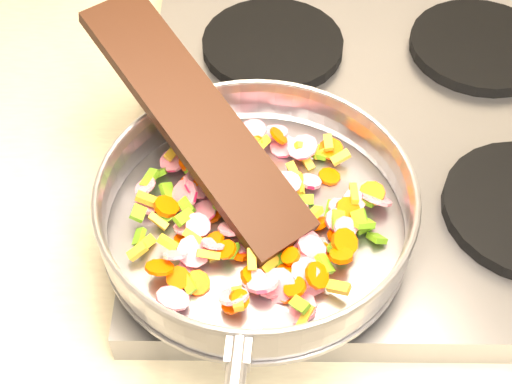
{
  "coord_description": "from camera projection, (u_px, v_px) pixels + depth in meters",
  "views": [
    {
      "loc": [
        -0.85,
        1.04,
        1.56
      ],
      "look_at": [
        -0.86,
        1.49,
        1.01
      ],
      "focal_mm": 50.0,
      "sensor_mm": 36.0,
      "label": 1
    }
  ],
  "objects": [
    {
      "name": "cooktop",
      "position": [
        385.0,
        134.0,
        0.89
      ],
      "size": [
        0.6,
        0.6,
        0.04
      ],
      "primitive_type": "cube",
      "color": "#939399",
      "rests_on": "counter_top"
    },
    {
      "name": "grate_fl",
      "position": [
        274.0,
        207.0,
        0.78
      ],
      "size": [
        0.19,
        0.19,
        0.02
      ],
      "primitive_type": "cylinder",
      "color": "black",
      "rests_on": "cooktop"
    },
    {
      "name": "grate_bl",
      "position": [
        273.0,
        45.0,
        0.96
      ],
      "size": [
        0.19,
        0.19,
        0.02
      ],
      "primitive_type": "cylinder",
      "color": "black",
      "rests_on": "cooktop"
    },
    {
      "name": "grate_br",
      "position": [
        481.0,
        46.0,
        0.96
      ],
      "size": [
        0.19,
        0.19,
        0.02
      ],
      "primitive_type": "cylinder",
      "color": "black",
      "rests_on": "cooktop"
    },
    {
      "name": "saute_pan",
      "position": [
        256.0,
        207.0,
        0.72
      ],
      "size": [
        0.37,
        0.54,
        0.06
      ],
      "rotation": [
        0.0,
        0.0,
        -0.08
      ],
      "color": "#9E9EA5",
      "rests_on": "grate_fl"
    },
    {
      "name": "vegetable_heap",
      "position": [
        258.0,
        215.0,
        0.74
      ],
      "size": [
        0.28,
        0.29,
        0.05
      ],
      "color": "#599917",
      "rests_on": "saute_pan"
    },
    {
      "name": "wooden_spatula",
      "position": [
        195.0,
        118.0,
        0.74
      ],
      "size": [
        0.26,
        0.3,
        0.12
      ],
      "primitive_type": "cube",
      "rotation": [
        0.0,
        -0.33,
        2.25
      ],
      "color": "black",
      "rests_on": "saute_pan"
    }
  ]
}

